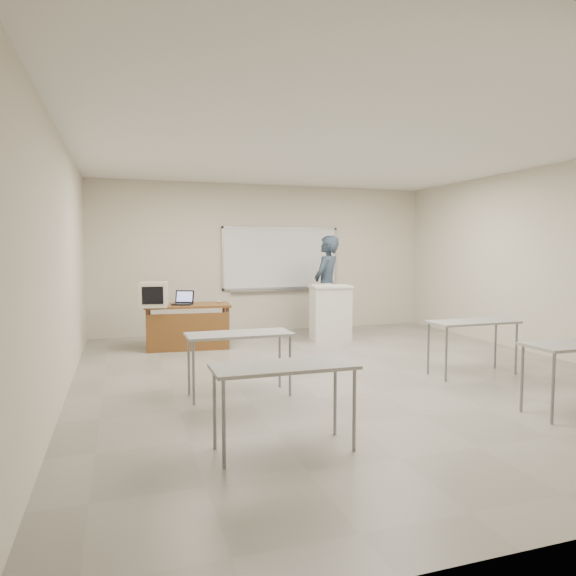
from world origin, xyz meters
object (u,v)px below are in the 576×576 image
object	(u,v)px
crt_monitor	(155,294)
mouse	(219,302)
podium	(330,313)
laptop	(182,301)
keyboard	(321,285)
presenter	(327,286)
whiteboard	(281,259)
instructor_desk	(188,317)

from	to	relation	value
crt_monitor	mouse	bearing A→B (deg)	18.55
podium	laptop	bearing A→B (deg)	-175.08
keyboard	laptop	bearing A→B (deg)	-177.18
laptop	presenter	world-z (taller)	presenter
whiteboard	podium	size ratio (longest dim) A/B	2.43
whiteboard	crt_monitor	bearing A→B (deg)	-150.61
instructor_desk	presenter	size ratio (longest dim) A/B	0.73
instructor_desk	podium	xyz separation A→B (m)	(2.60, 0.01, -0.03)
podium	laptop	size ratio (longest dim) A/B	3.20
whiteboard	podium	xyz separation A→B (m)	(0.50, -1.47, -0.97)
laptop	crt_monitor	bearing A→B (deg)	-144.69
crt_monitor	presenter	size ratio (longest dim) A/B	0.25
instructor_desk	crt_monitor	xyz separation A→B (m)	(-0.55, -0.01, 0.41)
whiteboard	mouse	distance (m)	2.16
mouse	keyboard	bearing A→B (deg)	-0.58
podium	crt_monitor	size ratio (longest dim) A/B	2.10
crt_monitor	laptop	world-z (taller)	crt_monitor
instructor_desk	keyboard	bearing A→B (deg)	7.12
whiteboard	instructor_desk	size ratio (longest dim) A/B	1.74
laptop	keyboard	distance (m)	2.56
crt_monitor	laptop	bearing A→B (deg)	20.55
whiteboard	laptop	size ratio (longest dim) A/B	7.79
podium	presenter	distance (m)	0.73
keyboard	crt_monitor	bearing A→B (deg)	-175.56
mouse	podium	bearing A→B (deg)	-2.66
presenter	laptop	bearing A→B (deg)	-35.27
instructor_desk	presenter	bearing A→B (deg)	16.52
podium	whiteboard	bearing A→B (deg)	115.07
laptop	keyboard	size ratio (longest dim) A/B	0.75
crt_monitor	keyboard	size ratio (longest dim) A/B	1.14
podium	instructor_desk	bearing A→B (deg)	-173.49
crt_monitor	presenter	xyz separation A→B (m)	(3.30, 0.57, 0.03)
presenter	mouse	bearing A→B (deg)	-34.66
crt_monitor	laptop	xyz separation A→B (m)	(0.45, 0.09, -0.14)
instructor_desk	mouse	xyz separation A→B (m)	(0.55, 0.16, 0.23)
mouse	whiteboard	bearing A→B (deg)	41.90
keyboard	presenter	bearing A→B (deg)	59.72
crt_monitor	keyboard	world-z (taller)	crt_monitor
keyboard	presenter	distance (m)	0.56
laptop	podium	bearing A→B (deg)	22.96
podium	mouse	world-z (taller)	podium
whiteboard	mouse	size ratio (longest dim) A/B	26.83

